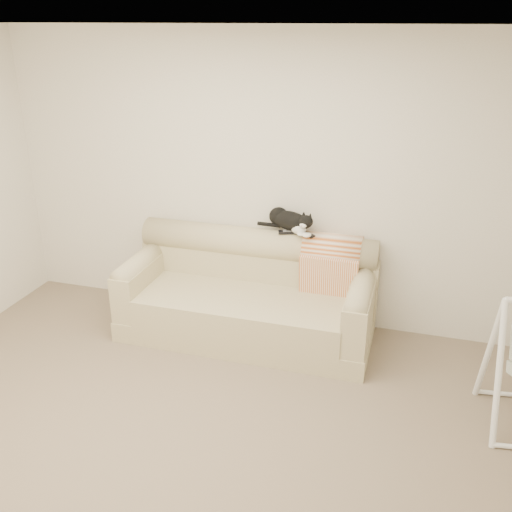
{
  "coord_description": "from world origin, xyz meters",
  "views": [
    {
      "loc": [
        1.26,
        -2.72,
        2.65
      ],
      "look_at": [
        0.07,
        1.27,
        0.9
      ],
      "focal_mm": 40.0,
      "sensor_mm": 36.0,
      "label": 1
    }
  ],
  "objects_px": {
    "remote_a": "(289,232)",
    "remote_b": "(307,234)",
    "sofa": "(249,296)",
    "tuxedo_cat": "(290,221)"
  },
  "relations": [
    {
      "from": "remote_a",
      "to": "remote_b",
      "type": "xyz_separation_m",
      "value": [
        0.17,
        0.0,
        -0.0
      ]
    },
    {
      "from": "remote_a",
      "to": "remote_b",
      "type": "relative_size",
      "value": 1.18
    },
    {
      "from": "sofa",
      "to": "remote_a",
      "type": "height_order",
      "value": "remote_a"
    },
    {
      "from": "sofa",
      "to": "remote_b",
      "type": "distance_m",
      "value": 0.76
    },
    {
      "from": "remote_a",
      "to": "sofa",
      "type": "bearing_deg",
      "value": -142.2
    },
    {
      "from": "remote_b",
      "to": "tuxedo_cat",
      "type": "xyz_separation_m",
      "value": [
        -0.17,
        0.03,
        0.1
      ]
    },
    {
      "from": "remote_a",
      "to": "tuxedo_cat",
      "type": "height_order",
      "value": "tuxedo_cat"
    },
    {
      "from": "sofa",
      "to": "remote_b",
      "type": "relative_size",
      "value": 13.92
    },
    {
      "from": "remote_a",
      "to": "remote_b",
      "type": "distance_m",
      "value": 0.17
    },
    {
      "from": "remote_a",
      "to": "remote_b",
      "type": "bearing_deg",
      "value": 0.38
    }
  ]
}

